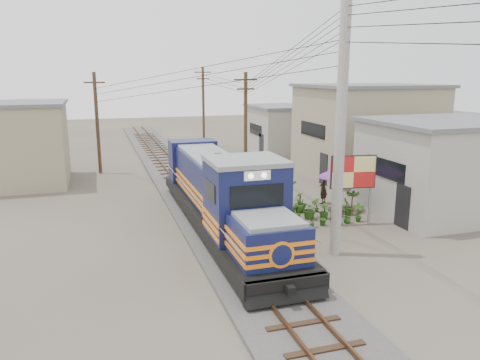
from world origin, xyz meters
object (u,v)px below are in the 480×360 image
object	(u,v)px
market_umbrella	(338,173)
vendor	(323,188)
locomotive	(222,195)
billboard	(353,174)

from	to	relation	value
market_umbrella	vendor	world-z (taller)	market_umbrella
locomotive	market_umbrella	world-z (taller)	locomotive
locomotive	market_umbrella	size ratio (longest dim) A/B	6.75
locomotive	vendor	distance (m)	7.04
market_umbrella	vendor	bearing A→B (deg)	94.46
locomotive	vendor	size ratio (longest dim) A/B	8.80
billboard	vendor	xyz separation A→B (m)	(0.41, 3.65, -1.56)
locomotive	market_umbrella	bearing A→B (deg)	12.81
vendor	locomotive	bearing A→B (deg)	-20.39
locomotive	vendor	world-z (taller)	locomotive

